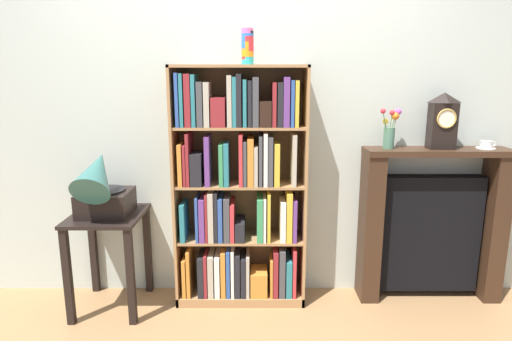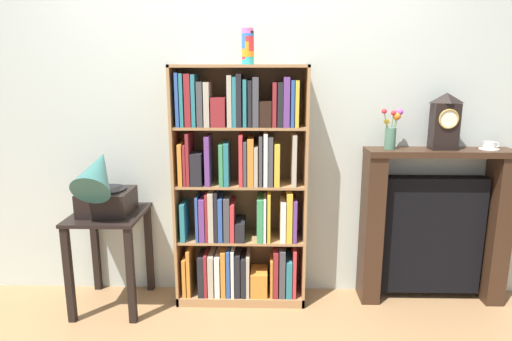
% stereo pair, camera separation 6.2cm
% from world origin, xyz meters
% --- Properties ---
extents(ground_plane, '(7.76, 6.40, 0.02)m').
position_xyz_m(ground_plane, '(0.00, 0.00, -0.01)').
color(ground_plane, '#997047').
extents(wall_back, '(4.76, 0.08, 2.60)m').
position_xyz_m(wall_back, '(0.22, 0.32, 1.30)').
color(wall_back, beige).
rests_on(wall_back, ground).
extents(bookshelf, '(0.86, 0.28, 1.59)m').
position_xyz_m(bookshelf, '(-0.01, 0.13, 0.75)').
color(bookshelf, '#A87A4C').
rests_on(bookshelf, ground).
extents(cup_stack, '(0.08, 0.08, 0.22)m').
position_xyz_m(cup_stack, '(0.05, 0.10, 1.70)').
color(cup_stack, '#28B2B7').
rests_on(cup_stack, bookshelf).
extents(side_table_left, '(0.45, 0.49, 0.65)m').
position_xyz_m(side_table_left, '(-0.86, 0.03, 0.48)').
color(side_table_left, black).
rests_on(side_table_left, ground).
extents(gramophone, '(0.31, 0.47, 0.49)m').
position_xyz_m(gramophone, '(-0.86, -0.04, 0.85)').
color(gramophone, black).
rests_on(gramophone, side_table_left).
extents(fireplace_mantel, '(0.96, 0.23, 1.06)m').
position_xyz_m(fireplace_mantel, '(1.30, 0.18, 0.52)').
color(fireplace_mantel, '#382316').
rests_on(fireplace_mantel, ground).
extents(mantel_clock, '(0.16, 0.12, 0.36)m').
position_xyz_m(mantel_clock, '(1.31, 0.16, 1.24)').
color(mantel_clock, black).
rests_on(mantel_clock, fireplace_mantel).
extents(flower_vase, '(0.15, 0.09, 0.26)m').
position_xyz_m(flower_vase, '(0.98, 0.16, 1.18)').
color(flower_vase, '#4C7A60').
rests_on(flower_vase, fireplace_mantel).
extents(teacup_with_saucer, '(0.13, 0.12, 0.05)m').
position_xyz_m(teacup_with_saucer, '(1.61, 0.16, 1.08)').
color(teacup_with_saucer, white).
rests_on(teacup_with_saucer, fireplace_mantel).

